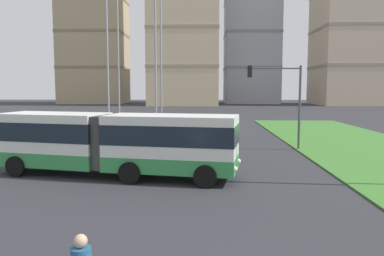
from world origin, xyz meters
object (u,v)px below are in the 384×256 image
Objects in this scene: apartment_tower_west at (94,35)px; car_navy_sedan at (123,135)px; traffic_light_far_right at (281,92)px; apartment_tower_centre at (251,36)px; articulated_bus at (115,142)px.

car_navy_sedan is at bearing -72.61° from apartment_tower_west.
apartment_tower_centre is at bearing 84.97° from traffic_light_far_right.
traffic_light_far_right is 0.16× the size of apartment_tower_centre.
car_navy_sedan is 0.12× the size of apartment_tower_west.
apartment_tower_west is at bearing 106.54° from articulated_bus.
car_navy_sedan is at bearing -103.12° from apartment_tower_centre.
articulated_bus is at bearing -100.55° from apartment_tower_centre.
apartment_tower_west is 1.01× the size of apartment_tower_centre.
apartment_tower_west is at bearing -176.70° from apartment_tower_centre.
articulated_bus is 2.10× the size of traffic_light_far_right.
apartment_tower_west is (-23.96, 76.49, 17.44)m from car_navy_sedan.
apartment_tower_centre is at bearing 79.45° from articulated_bus.
apartment_tower_centre is (7.11, 80.83, 14.13)m from traffic_light_far_right.
traffic_light_far_right is at bearing 41.24° from articulated_bus.
articulated_bus is at bearing -80.07° from car_navy_sedan.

